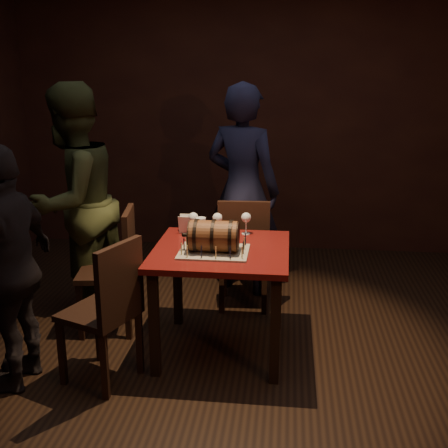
# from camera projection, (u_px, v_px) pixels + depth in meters

# --- Properties ---
(room_shell) EXTENTS (5.04, 5.04, 2.80)m
(room_shell) POSITION_uv_depth(u_px,v_px,m) (230.00, 155.00, 3.41)
(room_shell) COLOR black
(room_shell) RESTS_ON ground
(pub_table) EXTENTS (0.90, 0.90, 0.75)m
(pub_table) POSITION_uv_depth(u_px,v_px,m) (221.00, 264.00, 3.78)
(pub_table) COLOR #4F0D0D
(pub_table) RESTS_ON ground
(cake_board) EXTENTS (0.45, 0.35, 0.01)m
(cake_board) POSITION_uv_depth(u_px,v_px,m) (214.00, 252.00, 3.66)
(cake_board) COLOR gray
(cake_board) RESTS_ON pub_table
(barrel_cake) EXTENTS (0.37, 0.22, 0.22)m
(barrel_cake) POSITION_uv_depth(u_px,v_px,m) (214.00, 236.00, 3.63)
(barrel_cake) COLOR brown
(barrel_cake) RESTS_ON cake_board
(birthday_candles) EXTENTS (0.40, 0.30, 0.09)m
(birthday_candles) POSITION_uv_depth(u_px,v_px,m) (214.00, 245.00, 3.65)
(birthday_candles) COLOR #E8DC8A
(birthday_candles) RESTS_ON cake_board
(wine_glass_left) EXTENTS (0.07, 0.07, 0.16)m
(wine_glass_left) POSITION_uv_depth(u_px,v_px,m) (193.00, 218.00, 4.03)
(wine_glass_left) COLOR silver
(wine_glass_left) RESTS_ON pub_table
(wine_glass_mid) EXTENTS (0.07, 0.07, 0.16)m
(wine_glass_mid) POSITION_uv_depth(u_px,v_px,m) (217.00, 219.00, 4.01)
(wine_glass_mid) COLOR silver
(wine_glass_mid) RESTS_ON pub_table
(wine_glass_right) EXTENTS (0.07, 0.07, 0.16)m
(wine_glass_right) POSITION_uv_depth(u_px,v_px,m) (246.00, 219.00, 4.02)
(wine_glass_right) COLOR silver
(wine_glass_right) RESTS_ON pub_table
(pint_of_ale) EXTENTS (0.07, 0.07, 0.15)m
(pint_of_ale) POSITION_uv_depth(u_px,v_px,m) (201.00, 228.00, 3.94)
(pint_of_ale) COLOR silver
(pint_of_ale) RESTS_ON pub_table
(menu_card) EXTENTS (0.10, 0.05, 0.13)m
(menu_card) POSITION_uv_depth(u_px,v_px,m) (186.00, 224.00, 4.07)
(menu_card) COLOR white
(menu_card) RESTS_ON pub_table
(chair_back) EXTENTS (0.42, 0.42, 0.93)m
(chair_back) POSITION_uv_depth(u_px,v_px,m) (244.00, 248.00, 4.46)
(chair_back) COLOR black
(chair_back) RESTS_ON ground
(chair_left_rear) EXTENTS (0.46, 0.46, 0.93)m
(chair_left_rear) POSITION_uv_depth(u_px,v_px,m) (117.00, 264.00, 4.12)
(chair_left_rear) COLOR black
(chair_left_rear) RESTS_ON ground
(chair_left_front) EXTENTS (0.52, 0.52, 0.93)m
(chair_left_front) POSITION_uv_depth(u_px,v_px,m) (109.00, 305.00, 3.41)
(chair_left_front) COLOR black
(chair_left_front) RESTS_ON ground
(person_back) EXTENTS (0.77, 0.64, 1.80)m
(person_back) POSITION_uv_depth(u_px,v_px,m) (243.00, 190.00, 4.77)
(person_back) COLOR black
(person_back) RESTS_ON ground
(person_left_rear) EXTENTS (0.97, 1.07, 1.81)m
(person_left_rear) POSITION_uv_depth(u_px,v_px,m) (73.00, 203.00, 4.29)
(person_left_rear) COLOR #33381C
(person_left_rear) RESTS_ON ground
(person_left_front) EXTENTS (0.42, 0.91, 1.51)m
(person_left_front) POSITION_uv_depth(u_px,v_px,m) (10.00, 268.00, 3.36)
(person_left_front) COLOR black
(person_left_front) RESTS_ON ground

